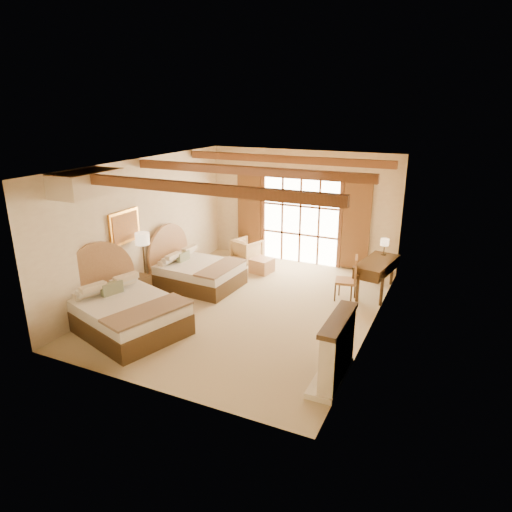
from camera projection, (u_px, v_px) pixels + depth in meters
The scene contains 19 objects.
floor at pixel (247, 306), 10.39m from camera, with size 7.00×7.00×0.00m, color tan.
wall_back at pixel (301, 207), 12.89m from camera, with size 5.50×5.50×0.00m, color beige.
wall_left at pixel (145, 226), 10.99m from camera, with size 7.00×7.00×0.00m, color beige.
wall_right at pixel (375, 256), 8.78m from camera, with size 7.00×7.00×0.00m, color beige.
ceiling at pixel (246, 165), 9.37m from camera, with size 7.00×7.00×0.00m, color #B57B36.
ceiling_beams at pixel (247, 171), 9.41m from camera, with size 5.39×4.60×0.18m, color brown, non-canonical shape.
french_doors at pixel (300, 220), 12.95m from camera, with size 3.95×0.08×2.60m.
fireplace at pixel (336, 353), 7.47m from camera, with size 0.46×1.40×1.16m.
painting at pixel (125, 227), 10.27m from camera, with size 0.06×0.95×0.75m.
canopy_valance at pixel (88, 183), 8.70m from camera, with size 0.70×1.40×0.45m, color #FBE3CA.
bed_near at pixel (121, 310), 9.22m from camera, with size 2.67×2.24×1.45m.
bed_far at pixel (194, 270), 11.51m from camera, with size 2.05×1.59×1.31m.
nightstand at pixel (136, 289), 10.51m from camera, with size 0.53×0.53×0.64m, color #473219.
floor_lamp at pixel (143, 243), 10.61m from camera, with size 0.33×0.33×1.55m.
armchair at pixel (247, 250), 13.29m from camera, with size 0.71×0.73×0.66m, color tan.
ottoman at pixel (262, 265), 12.45m from camera, with size 0.53×0.53×0.39m, color tan.
desk at pixel (376, 276), 11.03m from camera, with size 0.88×1.61×0.82m.
desk_chair at pixel (346, 287), 10.64m from camera, with size 0.56×0.56×1.07m.
desk_lamp at pixel (385, 243), 11.24m from camera, with size 0.21×0.21×0.41m.
Camera 1 is at (4.19, -8.51, 4.40)m, focal length 32.00 mm.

